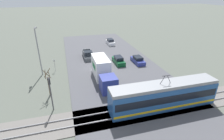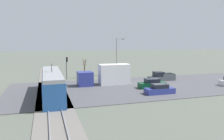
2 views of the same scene
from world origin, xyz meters
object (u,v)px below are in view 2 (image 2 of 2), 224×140
(street_tree, at_px, (85,69))
(sedan_car_1, at_px, (152,84))
(box_truck, at_px, (107,75))
(no_parking_sign, at_px, (124,70))
(traffic_light_pole, at_px, (67,65))
(light_rail_tram, at_px, (52,84))
(pickup_truck, at_px, (161,77))
(street_lamp_near_crossing, at_px, (117,54))
(sedan_car_0, at_px, (160,90))

(street_tree, bearing_deg, sedan_car_1, -146.56)
(box_truck, bearing_deg, no_parking_sign, -37.75)
(traffic_light_pole, height_order, street_tree, traffic_light_pole)
(no_parking_sign, bearing_deg, light_rail_tram, 131.07)
(box_truck, bearing_deg, pickup_truck, -85.86)
(box_truck, relative_size, street_tree, 2.22)
(light_rail_tram, distance_m, street_lamp_near_crossing, 22.72)
(street_tree, height_order, no_parking_sign, street_tree)
(traffic_light_pole, height_order, street_lamp_near_crossing, street_lamp_near_crossing)
(light_rail_tram, height_order, box_truck, light_rail_tram)
(pickup_truck, relative_size, sedan_car_1, 1.16)
(street_tree, bearing_deg, no_parking_sign, -93.94)
(sedan_car_1, bearing_deg, box_truck, 52.18)
(light_rail_tram, height_order, street_tree, light_rail_tram)
(street_tree, relative_size, no_parking_sign, 1.85)
(light_rail_tram, bearing_deg, box_truck, -58.80)
(pickup_truck, bearing_deg, no_parking_sign, 35.90)
(pickup_truck, xyz_separation_m, traffic_light_pole, (7.37, 18.00, 2.30))
(sedan_car_1, distance_m, traffic_light_pole, 18.62)
(light_rail_tram, xyz_separation_m, sedan_car_1, (1.00, -16.37, -1.08))
(street_lamp_near_crossing, bearing_deg, sedan_car_0, -179.56)
(street_lamp_near_crossing, bearing_deg, street_tree, 102.00)
(sedan_car_1, distance_m, street_tree, 16.51)
(sedan_car_1, height_order, street_lamp_near_crossing, street_lamp_near_crossing)
(box_truck, relative_size, sedan_car_0, 2.14)
(sedan_car_1, distance_m, no_parking_sign, 13.14)
(sedan_car_1, height_order, no_parking_sign, no_parking_sign)
(sedan_car_0, xyz_separation_m, street_tree, (17.86, 8.20, 1.27))
(box_truck, height_order, street_lamp_near_crossing, street_lamp_near_crossing)
(light_rail_tram, bearing_deg, pickup_truck, -72.32)
(pickup_truck, relative_size, street_lamp_near_crossing, 0.61)
(light_rail_tram, relative_size, traffic_light_pole, 3.14)
(sedan_car_0, xyz_separation_m, traffic_light_pole, (17.34, 12.03, 2.38))
(sedan_car_0, height_order, sedan_car_1, sedan_car_1)
(light_rail_tram, height_order, traffic_light_pole, light_rail_tram)
(street_tree, bearing_deg, pickup_truck, -119.11)
(light_rail_tram, bearing_deg, traffic_light_pole, -13.71)
(traffic_light_pole, bearing_deg, pickup_truck, -112.27)
(box_truck, height_order, traffic_light_pole, traffic_light_pole)
(street_tree, bearing_deg, box_truck, -163.29)
(sedan_car_1, bearing_deg, light_rail_tram, 93.49)
(sedan_car_0, height_order, street_lamp_near_crossing, street_lamp_near_crossing)
(street_lamp_near_crossing, height_order, no_parking_sign, street_lamp_near_crossing)
(light_rail_tram, height_order, sedan_car_0, light_rail_tram)
(light_rail_tram, xyz_separation_m, sedan_car_0, (-3.13, -15.50, -1.12))
(traffic_light_pole, relative_size, street_lamp_near_crossing, 0.54)
(sedan_car_0, xyz_separation_m, no_parking_sign, (17.25, -0.70, 0.73))
(pickup_truck, distance_m, no_parking_sign, 9.01)
(light_rail_tram, relative_size, box_truck, 1.54)
(box_truck, relative_size, sedan_car_1, 2.07)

